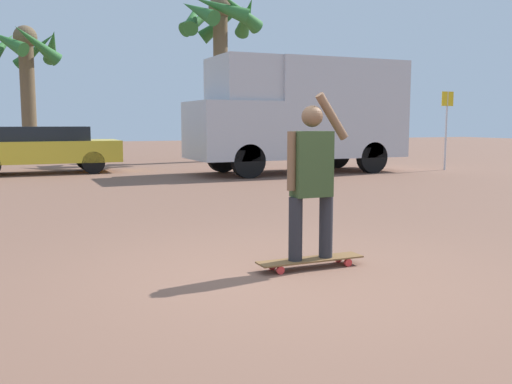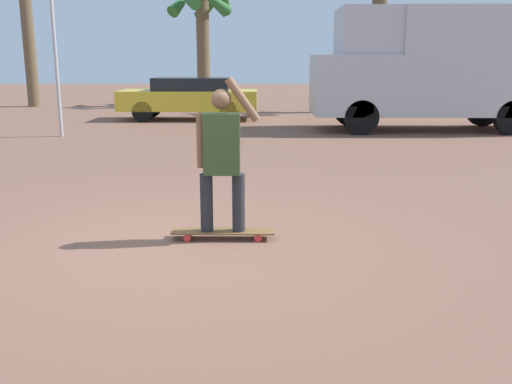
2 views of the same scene
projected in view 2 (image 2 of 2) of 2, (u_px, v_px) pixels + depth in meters
The scene contains 6 objects.
ground_plane at pixel (189, 243), 6.20m from camera, with size 80.00×80.00×0.00m, color brown.
skateboard at pixel (223, 232), 6.34m from camera, with size 1.14×0.23×0.10m.
person_skateboarder at pixel (222, 153), 6.13m from camera, with size 0.68×0.22×1.69m.
camper_van at pixel (434, 65), 15.60m from camera, with size 6.35×2.30×3.29m.
parked_car_yellow at pixel (190, 97), 18.55m from camera, with size 4.44×1.71×1.36m.
palm_tree_center_background at pixel (203, 13), 23.52m from camera, with size 2.85×2.99×5.09m.
Camera 2 is at (0.79, -5.90, 1.97)m, focal length 40.00 mm.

